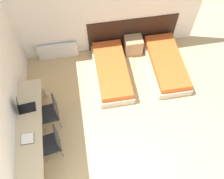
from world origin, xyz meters
TOP-DOWN VIEW (x-y plane):
  - wall_back at (0.00, 3.86)m, footprint 5.19×0.05m
  - wall_left at (-2.12, 1.92)m, footprint 0.05×4.83m
  - headboard_panel at (0.85, 3.82)m, footprint 2.41×0.03m
  - bed_near_window at (0.12, 2.86)m, footprint 0.85×1.85m
  - bed_near_door at (1.57, 2.86)m, footprint 0.85×1.85m
  - nightstand at (0.85, 3.60)m, footprint 0.47×0.38m
  - radiator at (-1.20, 3.74)m, footprint 1.07×0.12m
  - desk at (-1.83, 1.43)m, footprint 0.53×2.22m
  - chair_near_laptop at (-1.42, 1.79)m, footprint 0.47×0.47m
  - chair_near_notebook at (-1.42, 1.09)m, footprint 0.49×0.49m
  - laptop at (-1.91, 1.82)m, footprint 0.37×0.26m
  - open_notebook at (-1.86, 1.15)m, footprint 0.26×0.24m

SIDE VIEW (x-z plane):
  - bed_near_window at x=0.12m, z-range -0.01..0.37m
  - bed_near_door at x=1.57m, z-range -0.01..0.37m
  - radiator at x=-1.20m, z-range 0.00..0.46m
  - nightstand at x=0.85m, z-range 0.00..0.48m
  - headboard_panel at x=0.85m, z-range 0.00..0.98m
  - chair_near_laptop at x=-1.42m, z-range 0.06..0.99m
  - chair_near_notebook at x=-1.42m, z-range 0.06..0.99m
  - desk at x=-1.83m, z-range 0.22..0.98m
  - open_notebook at x=-1.86m, z-range 0.76..0.78m
  - laptop at x=-1.91m, z-range 0.66..1.01m
  - wall_back at x=0.00m, z-range 0.00..2.70m
  - wall_left at x=-2.12m, z-range 0.00..2.70m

